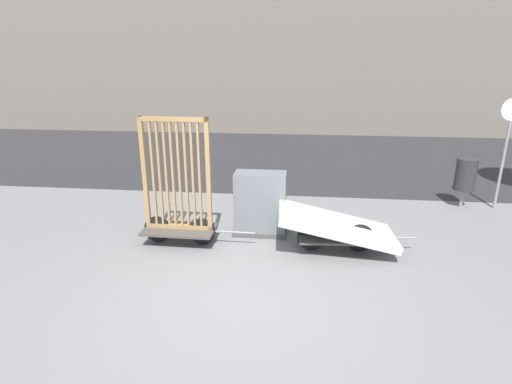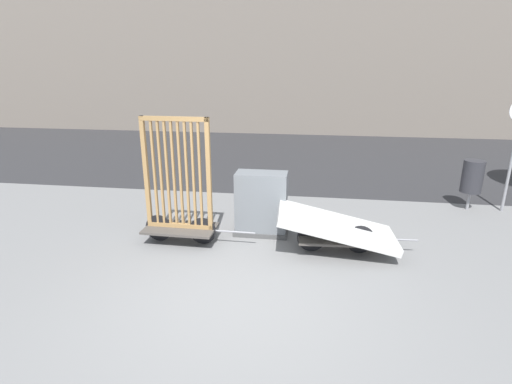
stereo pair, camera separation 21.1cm
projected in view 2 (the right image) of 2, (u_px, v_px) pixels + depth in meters
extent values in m
plane|color=slate|center=(238.00, 299.00, 5.26)|extent=(60.00, 60.00, 0.00)
cube|color=#2D2D30|center=(286.00, 156.00, 13.48)|extent=(56.00, 8.61, 0.01)
cube|color=slate|center=(299.00, 14.00, 17.87)|extent=(48.00, 4.00, 10.16)
cube|color=#4C4742|center=(180.00, 228.00, 6.88)|extent=(1.23, 0.67, 0.04)
cylinder|color=black|center=(203.00, 231.00, 6.83)|extent=(0.47, 0.04, 0.47)
cylinder|color=black|center=(159.00, 228.00, 6.95)|extent=(0.47, 0.04, 0.47)
cylinder|color=gray|center=(235.00, 232.00, 6.73)|extent=(0.70, 0.04, 0.03)
cube|color=#A87F4C|center=(180.00, 225.00, 6.86)|extent=(1.15, 0.09, 0.07)
cube|color=#A87F4C|center=(174.00, 119.00, 6.31)|extent=(1.15, 0.09, 0.07)
cube|color=#A87F4C|center=(146.00, 173.00, 6.67)|extent=(0.07, 0.07, 1.89)
cube|color=#A87F4C|center=(209.00, 176.00, 6.50)|extent=(0.07, 0.07, 1.89)
cube|color=#A87F4C|center=(155.00, 173.00, 6.65)|extent=(0.04, 0.05, 1.82)
cube|color=#A87F4C|center=(161.00, 174.00, 6.63)|extent=(0.04, 0.05, 1.82)
cube|color=#A87F4C|center=(167.00, 174.00, 6.61)|extent=(0.04, 0.05, 1.82)
cube|color=#A87F4C|center=(174.00, 174.00, 6.59)|extent=(0.04, 0.05, 1.82)
cube|color=#A87F4C|center=(180.00, 174.00, 6.58)|extent=(0.04, 0.05, 1.82)
cube|color=#A87F4C|center=(187.00, 175.00, 6.56)|extent=(0.04, 0.05, 1.82)
cube|color=#A87F4C|center=(193.00, 175.00, 6.54)|extent=(0.04, 0.05, 1.82)
cube|color=#A87F4C|center=(200.00, 175.00, 6.52)|extent=(0.04, 0.05, 1.82)
cube|color=#4C4742|center=(336.00, 237.00, 6.52)|extent=(1.25, 0.72, 0.04)
cylinder|color=black|center=(360.00, 239.00, 6.49)|extent=(0.47, 0.06, 0.47)
cylinder|color=black|center=(311.00, 238.00, 6.56)|extent=(0.47, 0.06, 0.47)
cylinder|color=gray|center=(396.00, 240.00, 6.44)|extent=(0.70, 0.07, 0.03)
cube|color=silver|center=(336.00, 226.00, 6.46)|extent=(1.97, 1.10, 0.57)
cube|color=#4C4C4C|center=(261.00, 231.00, 7.31)|extent=(0.97, 0.52, 0.08)
cube|color=slate|center=(261.00, 204.00, 7.15)|extent=(0.91, 0.46, 1.14)
cylinder|color=gray|center=(468.00, 201.00, 8.46)|extent=(0.06, 0.06, 0.39)
cylinder|color=#2D2D33|center=(472.00, 176.00, 8.30)|extent=(0.41, 0.41, 0.68)
cylinder|color=gray|center=(512.00, 156.00, 8.06)|extent=(0.06, 0.06, 2.38)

